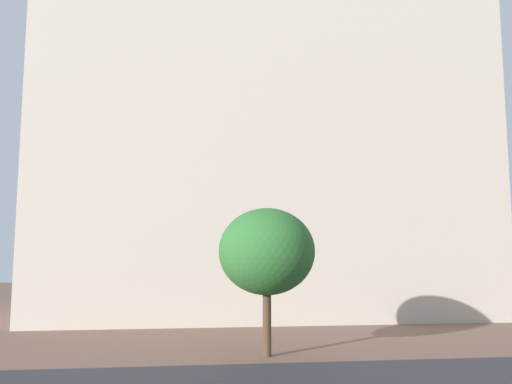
% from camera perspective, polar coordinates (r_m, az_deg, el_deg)
% --- Properties ---
extents(landmark_building, '(24.48, 12.03, 38.95)m').
position_cam_1_polar(landmark_building, '(32.71, 0.99, 8.24)').
color(landmark_building, beige).
rests_on(landmark_building, ground_plane).
extents(tree_curb_far, '(3.25, 3.25, 4.91)m').
position_cam_1_polar(tree_curb_far, '(18.17, 1.15, -6.37)').
color(tree_curb_far, '#4C3823').
rests_on(tree_curb_far, ground_plane).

